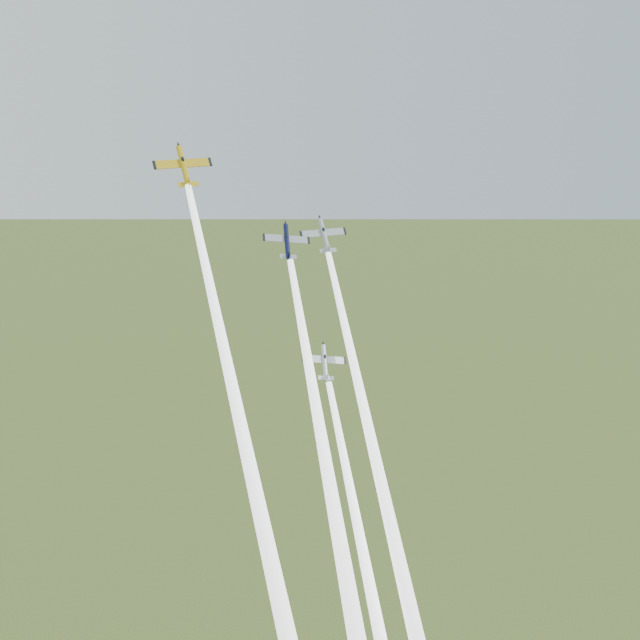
{
  "coord_description": "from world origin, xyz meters",
  "views": [
    {
      "loc": [
        -65.25,
        -98.9,
        120.39
      ],
      "look_at": [
        0.0,
        -6.0,
        92.0
      ],
      "focal_mm": 45.0,
      "sensor_mm": 36.0,
      "label": 1
    }
  ],
  "objects_px": {
    "plane_silver_low": "(325,362)",
    "plane_navy": "(287,241)",
    "plane_yellow": "(184,166)",
    "plane_silver_right": "(324,235)"
  },
  "relations": [
    {
      "from": "plane_yellow",
      "to": "plane_silver_right",
      "type": "distance_m",
      "value": 25.28
    },
    {
      "from": "plane_yellow",
      "to": "plane_silver_right",
      "type": "height_order",
      "value": "plane_yellow"
    },
    {
      "from": "plane_silver_right",
      "to": "plane_silver_low",
      "type": "height_order",
      "value": "plane_silver_right"
    },
    {
      "from": "plane_yellow",
      "to": "plane_navy",
      "type": "height_order",
      "value": "plane_yellow"
    },
    {
      "from": "plane_silver_low",
      "to": "plane_navy",
      "type": "bearing_deg",
      "value": 134.66
    },
    {
      "from": "plane_navy",
      "to": "plane_silver_right",
      "type": "xyz_separation_m",
      "value": [
        9.18,
        3.43,
        -0.25
      ]
    },
    {
      "from": "plane_silver_right",
      "to": "plane_silver_low",
      "type": "bearing_deg",
      "value": -108.94
    },
    {
      "from": "plane_yellow",
      "to": "plane_navy",
      "type": "distance_m",
      "value": 18.28
    },
    {
      "from": "plane_yellow",
      "to": "plane_silver_low",
      "type": "xyz_separation_m",
      "value": [
        16.19,
        -11.53,
        -28.77
      ]
    },
    {
      "from": "plane_navy",
      "to": "plane_silver_right",
      "type": "height_order",
      "value": "plane_navy"
    }
  ]
}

